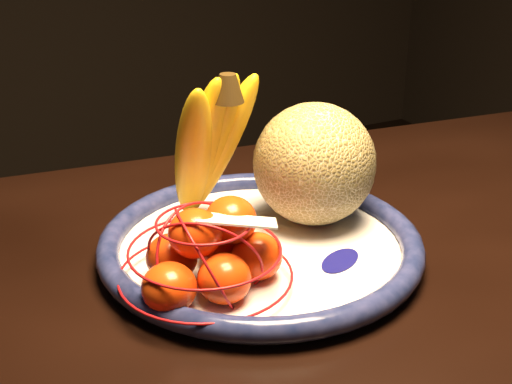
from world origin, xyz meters
name	(u,v)px	position (x,y,z in m)	size (l,w,h in m)	color
fruit_bowl	(260,245)	(0.17, 0.21, 0.73)	(0.34, 0.34, 0.03)	white
cantaloupe	(314,164)	(0.25, 0.24, 0.80)	(0.13, 0.13, 0.13)	olive
banana_bunch	(206,141)	(0.15, 0.29, 0.83)	(0.12, 0.12, 0.19)	#EAAD10
mandarin_bag	(209,255)	(0.10, 0.17, 0.77)	(0.17, 0.17, 0.10)	#FF5715
price_tag	(236,220)	(0.12, 0.15, 0.80)	(0.07, 0.03, 0.00)	white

